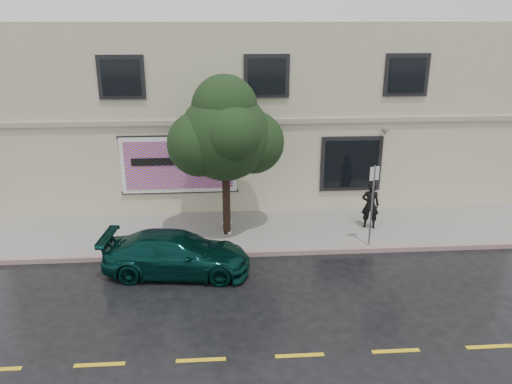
{
  "coord_description": "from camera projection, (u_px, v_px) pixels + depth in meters",
  "views": [
    {
      "loc": [
        -1.64,
        -12.7,
        7.17
      ],
      "look_at": [
        -0.57,
        2.2,
        1.89
      ],
      "focal_mm": 35.0,
      "sensor_mm": 36.0,
      "label": 1
    }
  ],
  "objects": [
    {
      "name": "sidewalk",
      "position": [
        270.0,
        231.0,
        17.48
      ],
      "size": [
        20.0,
        3.5,
        0.15
      ],
      "primitive_type": "cube",
      "color": "gray",
      "rests_on": "ground"
    },
    {
      "name": "umbrella",
      "position": [
        373.0,
        172.0,
        16.88
      ],
      "size": [
        1.27,
        1.27,
        0.73
      ],
      "primitive_type": "imported",
      "rotation": [
        0.0,
        0.0,
        -0.37
      ],
      "color": "black",
      "rests_on": "pedestrian"
    },
    {
      "name": "curb",
      "position": [
        276.0,
        253.0,
        15.83
      ],
      "size": [
        20.0,
        0.18,
        0.16
      ],
      "primitive_type": "cube",
      "color": "gray",
      "rests_on": "ground"
    },
    {
      "name": "sign_pole",
      "position": [
        372.0,
        199.0,
        15.66
      ],
      "size": [
        0.32,
        0.12,
        2.69
      ],
      "rotation": [
        0.0,
        0.0,
        0.33
      ],
      "color": "gray",
      "rests_on": "sidewalk"
    },
    {
      "name": "car",
      "position": [
        177.0,
        254.0,
        14.56
      ],
      "size": [
        4.45,
        2.34,
        1.24
      ],
      "primitive_type": "imported",
      "rotation": [
        0.0,
        0.0,
        1.46
      ],
      "color": "#072F2C",
      "rests_on": "ground"
    },
    {
      "name": "pedestrian",
      "position": [
        370.0,
        205.0,
        17.28
      ],
      "size": [
        0.68,
        0.53,
        1.67
      ],
      "primitive_type": "imported",
      "rotation": [
        0.0,
        0.0,
        2.91
      ],
      "color": "black",
      "rests_on": "sidewalk"
    },
    {
      "name": "road_marking",
      "position": [
        300.0,
        355.0,
        11.15
      ],
      "size": [
        19.0,
        0.12,
        0.01
      ],
      "primitive_type": "cube",
      "color": "gold",
      "rests_on": "ground"
    },
    {
      "name": "building",
      "position": [
        258.0,
        105.0,
        21.74
      ],
      "size": [
        20.0,
        8.12,
        7.0
      ],
      "color": "beige",
      "rests_on": "ground"
    },
    {
      "name": "billboard",
      "position": [
        179.0,
        165.0,
        18.17
      ],
      "size": [
        4.3,
        0.16,
        2.2
      ],
      "color": "white",
      "rests_on": "ground"
    },
    {
      "name": "street_tree",
      "position": [
        225.0,
        136.0,
        15.96
      ],
      "size": [
        2.91,
        2.91,
        4.86
      ],
      "color": "black",
      "rests_on": "sidewalk"
    },
    {
      "name": "ground",
      "position": [
        281.0,
        278.0,
        14.44
      ],
      "size": [
        90.0,
        90.0,
        0.0
      ],
      "primitive_type": "plane",
      "color": "black",
      "rests_on": "ground"
    },
    {
      "name": "fire_hydrant",
      "position": [
        227.0,
        222.0,
        16.99
      ],
      "size": [
        0.32,
        0.3,
        0.79
      ],
      "rotation": [
        0.0,
        0.0,
        -0.19
      ],
      "color": "silver",
      "rests_on": "sidewalk"
    }
  ]
}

